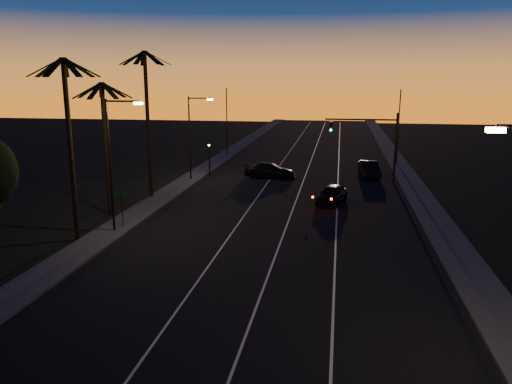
% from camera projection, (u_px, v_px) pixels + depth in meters
% --- Properties ---
extents(road, '(20.00, 170.00, 0.01)m').
position_uv_depth(road, '(289.00, 203.00, 42.01)').
color(road, black).
rests_on(road, ground).
extents(sidewalk_left, '(2.40, 170.00, 0.16)m').
position_uv_depth(sidewalk_left, '(162.00, 197.00, 43.80)').
color(sidewalk_left, '#32322F').
rests_on(sidewalk_left, ground).
extents(sidewalk_right, '(2.40, 170.00, 0.16)m').
position_uv_depth(sidewalk_right, '(427.00, 208.00, 40.19)').
color(sidewalk_right, '#32322F').
rests_on(sidewalk_right, ground).
extents(lane_stripe_left, '(0.12, 160.00, 0.01)m').
position_uv_depth(lane_stripe_left, '(254.00, 202.00, 42.49)').
color(lane_stripe_left, silver).
rests_on(lane_stripe_left, road).
extents(lane_stripe_mid, '(0.12, 160.00, 0.01)m').
position_uv_depth(lane_stripe_mid, '(295.00, 203.00, 41.93)').
color(lane_stripe_mid, silver).
rests_on(lane_stripe_mid, road).
extents(lane_stripe_right, '(0.12, 160.00, 0.01)m').
position_uv_depth(lane_stripe_right, '(337.00, 205.00, 41.36)').
color(lane_stripe_right, silver).
rests_on(lane_stripe_right, road).
extents(palm_near, '(4.25, 4.16, 11.53)m').
position_uv_depth(palm_near, '(69.00, 131.00, 30.93)').
color(palm_near, black).
rests_on(palm_near, ground).
extents(palm_mid, '(4.25, 4.16, 10.03)m').
position_uv_depth(palm_mid, '(105.00, 134.00, 36.98)').
color(palm_mid, black).
rests_on(palm_mid, ground).
extents(palm_far, '(4.25, 4.16, 12.53)m').
position_uv_depth(palm_far, '(147.00, 111.00, 42.28)').
color(palm_far, black).
rests_on(palm_far, ground).
extents(streetlight_left_near, '(2.55, 0.26, 9.00)m').
position_uv_depth(streetlight_left_near, '(114.00, 155.00, 32.94)').
color(streetlight_left_near, black).
rests_on(streetlight_left_near, ground).
extents(streetlight_left_far, '(2.55, 0.26, 8.50)m').
position_uv_depth(streetlight_left_far, '(192.00, 131.00, 50.30)').
color(streetlight_left_far, black).
rests_on(streetlight_left_far, ground).
extents(street_sign, '(0.70, 0.06, 2.60)m').
position_uv_depth(street_sign, '(122.00, 205.00, 34.74)').
color(street_sign, black).
rests_on(street_sign, ground).
extents(signal_mast, '(7.10, 0.41, 7.00)m').
position_uv_depth(signal_mast, '(372.00, 135.00, 49.40)').
color(signal_mast, black).
rests_on(signal_mast, ground).
extents(signal_post, '(0.28, 0.37, 4.20)m').
position_uv_depth(signal_post, '(209.00, 150.00, 52.50)').
color(signal_post, black).
rests_on(signal_post, ground).
extents(far_pole_left, '(0.14, 0.14, 9.00)m').
position_uv_depth(far_pole_left, '(227.00, 122.00, 66.82)').
color(far_pole_left, black).
rests_on(far_pole_left, ground).
extents(far_pole_right, '(0.14, 0.14, 9.00)m').
position_uv_depth(far_pole_right, '(398.00, 127.00, 60.38)').
color(far_pole_right, black).
rests_on(far_pole_right, ground).
extents(lead_car, '(3.06, 5.29, 1.53)m').
position_uv_depth(lead_car, '(332.00, 194.00, 41.88)').
color(lead_car, black).
rests_on(lead_car, road).
extents(right_car, '(2.29, 5.13, 1.63)m').
position_uv_depth(right_car, '(369.00, 169.00, 53.10)').
color(right_car, black).
rests_on(right_car, road).
extents(cross_car, '(5.61, 2.77, 1.57)m').
position_uv_depth(cross_car, '(270.00, 170.00, 52.54)').
color(cross_car, black).
rests_on(cross_car, road).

